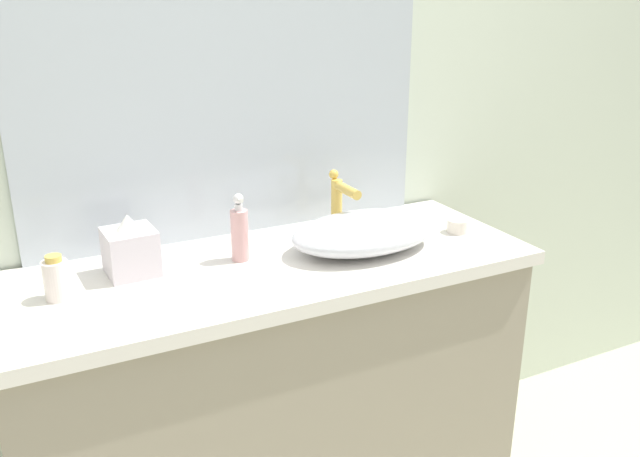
# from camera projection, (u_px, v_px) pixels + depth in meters

# --- Properties ---
(bathroom_wall_rear) EXTENTS (6.00, 0.06, 2.60)m
(bathroom_wall_rear) POSITION_uv_depth(u_px,v_px,m) (188.00, 78.00, 1.80)
(bathroom_wall_rear) COLOR silver
(bathroom_wall_rear) RESTS_ON ground
(vanity_counter) EXTENTS (1.40, 0.52, 0.85)m
(vanity_counter) POSITION_uv_depth(u_px,v_px,m) (275.00, 402.00, 1.89)
(vanity_counter) COLOR gray
(vanity_counter) RESTS_ON ground
(wall_mirror_panel) EXTENTS (1.16, 0.01, 0.95)m
(wall_mirror_panel) POSITION_uv_depth(u_px,v_px,m) (229.00, 67.00, 1.80)
(wall_mirror_panel) COLOR #B2BCC6
(wall_mirror_panel) RESTS_ON vanity_counter
(sink_basin) EXTENTS (0.42, 0.26, 0.10)m
(sink_basin) POSITION_uv_depth(u_px,v_px,m) (364.00, 232.00, 1.82)
(sink_basin) COLOR silver
(sink_basin) RESTS_ON vanity_counter
(faucet) EXTENTS (0.03, 0.15, 0.18)m
(faucet) POSITION_uv_depth(u_px,v_px,m) (340.00, 198.00, 1.92)
(faucet) COLOR gold
(faucet) RESTS_ON vanity_counter
(soap_dispenser) EXTENTS (0.05, 0.05, 0.18)m
(soap_dispenser) POSITION_uv_depth(u_px,v_px,m) (240.00, 232.00, 1.74)
(soap_dispenser) COLOR #D39C9B
(soap_dispenser) RESTS_ON vanity_counter
(lotion_bottle) EXTENTS (0.06, 0.06, 0.11)m
(lotion_bottle) POSITION_uv_depth(u_px,v_px,m) (56.00, 279.00, 1.53)
(lotion_bottle) COLOR white
(lotion_bottle) RESTS_ON vanity_counter
(tissue_box) EXTENTS (0.13, 0.13, 0.16)m
(tissue_box) POSITION_uv_depth(u_px,v_px,m) (130.00, 249.00, 1.66)
(tissue_box) COLOR silver
(tissue_box) RESTS_ON vanity_counter
(candle_jar) EXTENTS (0.06, 0.06, 0.04)m
(candle_jar) POSITION_uv_depth(u_px,v_px,m) (457.00, 226.00, 1.95)
(candle_jar) COLOR silver
(candle_jar) RESTS_ON vanity_counter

